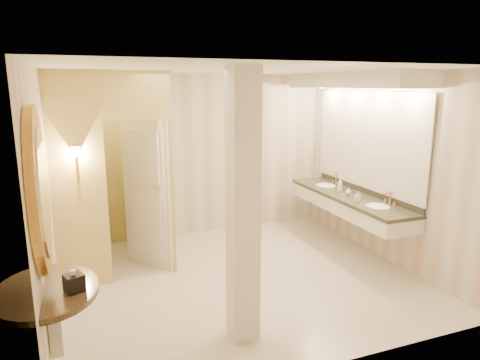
# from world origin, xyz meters

# --- Properties ---
(floor) EXTENTS (4.50, 4.50, 0.00)m
(floor) POSITION_xyz_m (0.00, 0.00, 0.00)
(floor) COLOR beige
(floor) RESTS_ON ground
(ceiling) EXTENTS (4.50, 4.50, 0.00)m
(ceiling) POSITION_xyz_m (0.00, 0.00, 2.70)
(ceiling) COLOR white
(ceiling) RESTS_ON wall_back
(wall_back) EXTENTS (4.50, 0.02, 2.70)m
(wall_back) POSITION_xyz_m (0.00, 2.00, 1.35)
(wall_back) COLOR beige
(wall_back) RESTS_ON floor
(wall_front) EXTENTS (4.50, 0.02, 2.70)m
(wall_front) POSITION_xyz_m (0.00, -2.00, 1.35)
(wall_front) COLOR beige
(wall_front) RESTS_ON floor
(wall_left) EXTENTS (0.02, 4.00, 2.70)m
(wall_left) POSITION_xyz_m (-2.25, 0.00, 1.35)
(wall_left) COLOR beige
(wall_left) RESTS_ON floor
(wall_right) EXTENTS (0.02, 4.00, 2.70)m
(wall_right) POSITION_xyz_m (2.25, 0.00, 1.35)
(wall_right) COLOR beige
(wall_right) RESTS_ON floor
(toilet_closet) EXTENTS (1.50, 1.55, 2.70)m
(toilet_closet) POSITION_xyz_m (-1.13, 0.96, 1.39)
(toilet_closet) COLOR #EAD77A
(toilet_closet) RESTS_ON floor
(wall_sconce) EXTENTS (0.14, 0.14, 0.42)m
(wall_sconce) POSITION_xyz_m (-1.93, 0.43, 1.73)
(wall_sconce) COLOR #BC8C3C
(wall_sconce) RESTS_ON toilet_closet
(vanity) EXTENTS (0.75, 2.70, 2.09)m
(vanity) POSITION_xyz_m (1.98, 0.40, 1.63)
(vanity) COLOR silver
(vanity) RESTS_ON floor
(console_shelf) EXTENTS (1.05, 1.05, 1.97)m
(console_shelf) POSITION_xyz_m (-2.21, -1.34, 1.35)
(console_shelf) COLOR black
(console_shelf) RESTS_ON floor
(pillar) EXTENTS (0.27, 0.27, 2.70)m
(pillar) POSITION_xyz_m (-0.45, -1.26, 1.35)
(pillar) COLOR silver
(pillar) RESTS_ON floor
(tissue_box) EXTENTS (0.18, 0.18, 0.14)m
(tissue_box) POSITION_xyz_m (-2.01, -1.47, 0.95)
(tissue_box) COLOR black
(tissue_box) RESTS_ON console_shelf
(toilet) EXTENTS (0.45, 0.70, 0.67)m
(toilet) POSITION_xyz_m (-1.89, 1.49, 0.34)
(toilet) COLOR white
(toilet) RESTS_ON floor
(soap_bottle_a) EXTENTS (0.08, 0.08, 0.15)m
(soap_bottle_a) POSITION_xyz_m (1.82, 0.03, 0.95)
(soap_bottle_a) COLOR beige
(soap_bottle_a) RESTS_ON vanity
(soap_bottle_b) EXTENTS (0.10, 0.10, 0.11)m
(soap_bottle_b) POSITION_xyz_m (1.92, 0.39, 0.93)
(soap_bottle_b) COLOR silver
(soap_bottle_b) RESTS_ON vanity
(soap_bottle_c) EXTENTS (0.10, 0.10, 0.22)m
(soap_bottle_c) POSITION_xyz_m (1.93, 0.64, 0.98)
(soap_bottle_c) COLOR #C6B28C
(soap_bottle_c) RESTS_ON vanity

